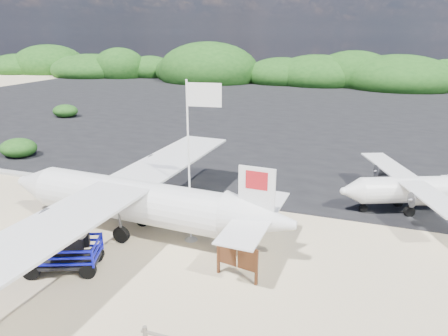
# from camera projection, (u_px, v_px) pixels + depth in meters

# --- Properties ---
(ground) EXTENTS (160.00, 160.00, 0.00)m
(ground) POSITION_uv_depth(u_px,v_px,m) (142.00, 247.00, 15.76)
(ground) COLOR beige
(asphalt_apron) EXTENTS (90.00, 50.00, 0.04)m
(asphalt_apron) POSITION_uv_depth(u_px,v_px,m) (284.00, 111.00, 42.64)
(asphalt_apron) COLOR #B2B2B2
(asphalt_apron) RESTS_ON ground
(vegetation_band) EXTENTS (124.00, 8.00, 4.40)m
(vegetation_band) POSITION_uv_depth(u_px,v_px,m) (312.00, 84.00, 65.05)
(vegetation_band) COLOR #B2B2B2
(vegetation_band) RESTS_ON ground
(baggage_cart) EXTENTS (3.04, 2.38, 1.34)m
(baggage_cart) POSITION_uv_depth(u_px,v_px,m) (66.00, 270.00, 14.23)
(baggage_cart) COLOR #0E13DA
(baggage_cart) RESTS_ON ground
(flagpole) EXTENTS (1.34, 0.68, 6.44)m
(flagpole) POSITION_uv_depth(u_px,v_px,m) (191.00, 240.00, 16.29)
(flagpole) COLOR white
(flagpole) RESTS_ON ground
(signboard) EXTENTS (1.65, 0.46, 1.36)m
(signboard) POSITION_uv_depth(u_px,v_px,m) (237.00, 278.00, 13.72)
(signboard) COLOR brown
(signboard) RESTS_ON ground
(crew_a) EXTENTS (0.58, 0.41, 1.50)m
(crew_a) POSITION_uv_depth(u_px,v_px,m) (161.00, 202.00, 18.01)
(crew_a) COLOR #132149
(crew_a) RESTS_ON ground
(crew_b) EXTENTS (1.04, 0.92, 1.80)m
(crew_b) POSITION_uv_depth(u_px,v_px,m) (123.00, 190.00, 18.94)
(crew_b) COLOR #132149
(crew_b) RESTS_ON ground
(aircraft_small) EXTENTS (8.89, 8.89, 2.46)m
(aircraft_small) POSITION_uv_depth(u_px,v_px,m) (173.00, 105.00, 46.25)
(aircraft_small) COLOR #B2B2B2
(aircraft_small) RESTS_ON ground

